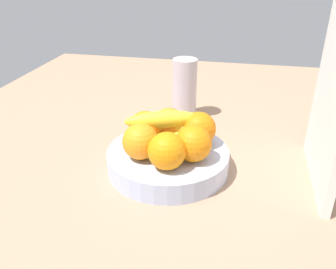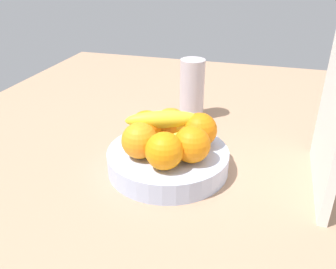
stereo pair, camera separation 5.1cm
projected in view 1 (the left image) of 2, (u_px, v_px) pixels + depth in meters
The scene contains 11 objects.
ground_plane at pixel (163, 168), 84.94cm from camera, with size 180.00×140.00×3.00cm, color #A57F63.
fruit_bowl at pixel (168, 159), 80.86cm from camera, with size 27.52×27.52×4.84cm, color silver.
orange_front_left at pixel (167, 151), 71.55cm from camera, with size 7.87×7.87×7.87cm, color orange.
orange_front_right at pixel (193, 144), 74.34cm from camera, with size 7.87×7.87×7.87cm, color orange.
orange_center at pixel (199, 129), 80.56cm from camera, with size 7.87×7.87×7.87cm, color orange.
orange_back_left at pixel (169, 124), 82.61cm from camera, with size 7.87×7.87×7.87cm, color orange.
orange_back_right at pixel (145, 129), 80.61cm from camera, with size 7.87×7.87×7.87cm, color orange.
orange_top_stack at pixel (140, 142), 75.15cm from camera, with size 7.87×7.87×7.87cm, color orange.
banana_bunch at pixel (168, 127), 80.72cm from camera, with size 10.53×18.64×8.40cm.
cutting_board at pixel (332, 103), 70.28cm from camera, with size 28.00×1.80×36.00cm, color white.
thermos_tumbler at pixel (185, 89), 104.10cm from camera, with size 7.18×7.18×17.71cm, color #BFB3BB.
Camera 1 is at (70.07, 15.92, 44.52)cm, focal length 37.82 mm.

